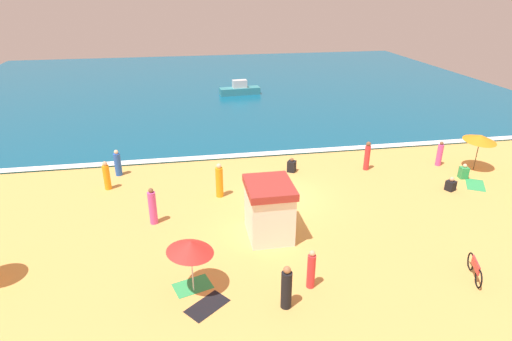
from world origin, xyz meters
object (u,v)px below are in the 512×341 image
(beachgoer_10, at_px, (311,270))
(beachgoer_11, at_px, (286,288))
(beach_umbrella_0, at_px, (480,138))
(beachgoer_12, at_px, (440,154))
(beachgoer_6, at_px, (219,181))
(beachgoer_3, at_px, (464,172))
(beachgoer_7, at_px, (367,156))
(beachgoer_4, at_px, (118,164))
(beachgoer_5, at_px, (153,207))
(beachgoer_8, at_px, (107,176))
(beach_umbrella_4, at_px, (190,247))
(parked_bicycle, at_px, (475,269))
(beachgoer_1, at_px, (451,185))
(small_boat_0, at_px, (240,90))
(lifeguard_cabana, at_px, (269,209))
(beachgoer_9, at_px, (292,166))

(beachgoer_10, relative_size, beachgoer_11, 0.94)
(beach_umbrella_0, distance_m, beachgoer_12, 2.43)
(beachgoer_10, bearing_deg, beachgoer_11, -142.63)
(beachgoer_6, height_order, beachgoer_12, beachgoer_6)
(beachgoer_3, height_order, beachgoer_12, beachgoer_12)
(beachgoer_3, relative_size, beachgoer_7, 0.50)
(beachgoer_3, bearing_deg, beachgoer_11, -145.79)
(beachgoer_4, height_order, beachgoer_12, beachgoer_4)
(beachgoer_5, height_order, beachgoer_8, beachgoer_5)
(beachgoer_11, relative_size, beachgoer_12, 1.08)
(beachgoer_6, height_order, beachgoer_11, beachgoer_6)
(beach_umbrella_0, height_order, beach_umbrella_4, beach_umbrella_0)
(beach_umbrella_0, height_order, parked_bicycle, beach_umbrella_0)
(beachgoer_1, bearing_deg, beachgoer_11, -146.48)
(small_boat_0, bearing_deg, beachgoer_6, -100.77)
(beach_umbrella_4, distance_m, beachgoer_8, 10.46)
(lifeguard_cabana, distance_m, beach_umbrella_4, 4.86)
(lifeguard_cabana, relative_size, parked_bicycle, 1.49)
(lifeguard_cabana, relative_size, beachgoer_11, 1.50)
(beachgoer_5, distance_m, beachgoer_12, 17.80)
(beachgoer_8, bearing_deg, beach_umbrella_0, -2.95)
(beachgoer_3, height_order, beachgoer_9, beachgoer_3)
(beachgoer_9, bearing_deg, beachgoer_3, -15.43)
(beachgoer_1, relative_size, beachgoer_8, 0.49)
(beachgoer_6, relative_size, beachgoer_8, 1.15)
(beach_umbrella_4, bearing_deg, beachgoer_6, 77.10)
(beachgoer_10, bearing_deg, parked_bicycle, -4.91)
(lifeguard_cabana, bearing_deg, beachgoer_12, 26.47)
(beach_umbrella_4, relative_size, beachgoer_1, 2.81)
(beach_umbrella_4, distance_m, beachgoer_1, 15.61)
(beachgoer_1, xyz_separation_m, beachgoer_4, (-18.29, 5.33, 0.40))
(lifeguard_cabana, distance_m, beachgoer_6, 4.59)
(beachgoer_8, height_order, beachgoer_11, beachgoer_11)
(beach_umbrella_4, xyz_separation_m, beachgoer_7, (10.92, 9.49, -1.06))
(beachgoer_7, relative_size, beachgoer_10, 1.13)
(beachgoer_3, relative_size, beachgoer_12, 0.57)
(beachgoer_10, distance_m, beachgoer_11, 1.46)
(parked_bicycle, xyz_separation_m, beachgoer_4, (-14.72, 12.38, 0.35))
(beachgoer_4, height_order, beachgoer_9, beachgoer_4)
(beachgoer_1, height_order, beachgoer_6, beachgoer_6)
(lifeguard_cabana, height_order, small_boat_0, lifeguard_cabana)
(beach_umbrella_0, distance_m, beachgoer_4, 21.67)
(beachgoer_1, xyz_separation_m, beachgoer_6, (-12.63, 1.51, 0.56))
(beach_umbrella_0, xyz_separation_m, parked_bicycle, (-6.70, -9.42, -1.66))
(beach_umbrella_0, relative_size, beachgoer_1, 3.14)
(beach_umbrella_4, distance_m, beachgoer_10, 4.53)
(beachgoer_3, relative_size, beachgoer_6, 0.47)
(parked_bicycle, distance_m, beachgoer_6, 12.47)
(beachgoer_3, bearing_deg, beachgoer_9, 164.57)
(beachgoer_11, bearing_deg, beachgoer_8, 124.58)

